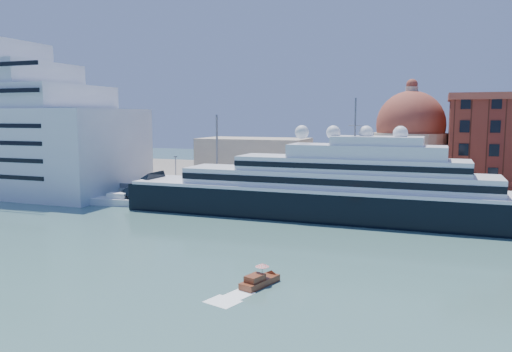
% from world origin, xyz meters
% --- Properties ---
extents(ground, '(400.00, 400.00, 0.00)m').
position_xyz_m(ground, '(0.00, 0.00, 0.00)').
color(ground, '#37605E').
rests_on(ground, ground).
extents(quay, '(180.00, 10.00, 2.50)m').
position_xyz_m(quay, '(0.00, 34.00, 1.25)').
color(quay, gray).
rests_on(quay, ground).
extents(land, '(260.00, 72.00, 2.00)m').
position_xyz_m(land, '(0.00, 75.00, 1.00)').
color(land, slate).
rests_on(land, ground).
extents(quay_fence, '(180.00, 0.10, 1.20)m').
position_xyz_m(quay_fence, '(0.00, 29.50, 3.10)').
color(quay_fence, slate).
rests_on(quay_fence, quay).
extents(superyacht, '(92.60, 12.84, 27.67)m').
position_xyz_m(superyacht, '(4.94, 23.00, 4.78)').
color(superyacht, black).
rests_on(superyacht, ground).
extents(service_barge, '(13.62, 6.27, 2.95)m').
position_xyz_m(service_barge, '(-41.40, 20.79, 0.85)').
color(service_barge, white).
rests_on(service_barge, ground).
extents(water_taxi, '(3.57, 6.09, 2.75)m').
position_xyz_m(water_taxi, '(9.54, -19.26, 0.66)').
color(water_taxi, brown).
rests_on(water_taxi, ground).
extents(church, '(66.00, 18.00, 25.50)m').
position_xyz_m(church, '(6.39, 57.72, 10.91)').
color(church, beige).
rests_on(church, land).
extents(lamp_posts, '(120.80, 2.40, 18.00)m').
position_xyz_m(lamp_posts, '(-12.67, 32.27, 9.84)').
color(lamp_posts, slate).
rests_on(lamp_posts, quay).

